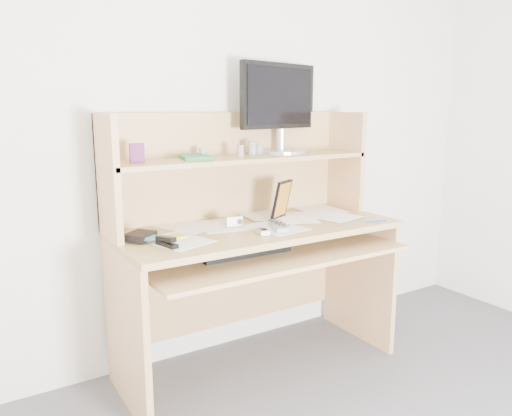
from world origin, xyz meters
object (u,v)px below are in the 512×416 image
desk (250,233)px  monitor (279,106)px  tv_remote (278,226)px  keyboard (242,251)px  game_case (282,199)px

desk → monitor: monitor is taller
tv_remote → keyboard: bearing=-165.1°
keyboard → monitor: (0.41, 0.31, 0.67)m
tv_remote → monitor: (0.23, 0.33, 0.57)m
tv_remote → monitor: monitor is taller
game_case → keyboard: bearing=176.9°
desk → keyboard: size_ratio=3.13×
desk → tv_remote: desk is taller
desk → monitor: 0.71m
monitor → keyboard: bearing=-157.3°
tv_remote → game_case: (0.14, 0.17, 0.09)m
tv_remote → monitor: bearing=77.3°
desk → game_case: (0.19, -0.01, 0.16)m
desk → monitor: size_ratio=2.58×
desk → game_case: size_ratio=7.03×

